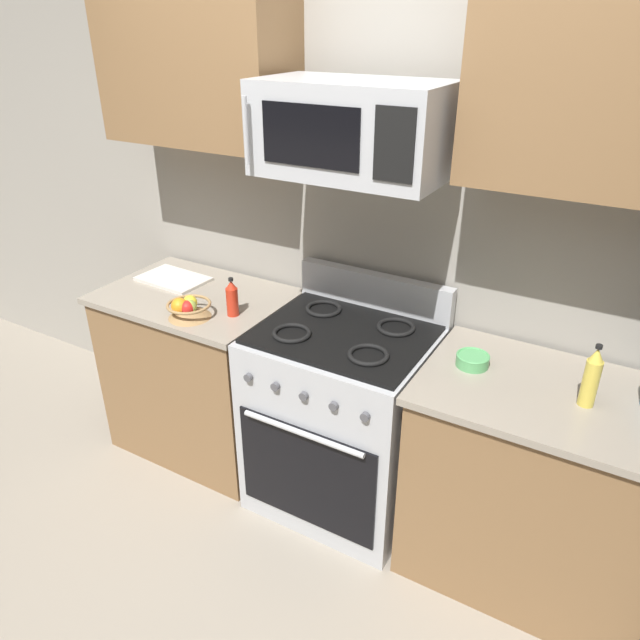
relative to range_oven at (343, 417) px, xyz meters
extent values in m
plane|color=gray|center=(0.00, -0.70, -0.47)|extent=(16.00, 16.00, 0.00)
cube|color=#9E998E|center=(0.00, 0.40, 0.83)|extent=(8.00, 0.10, 2.60)
cube|color=olive|center=(-0.85, 0.00, -0.03)|extent=(0.88, 0.62, 0.88)
cube|color=gray|center=(-0.85, 0.00, 0.42)|extent=(0.92, 0.66, 0.03)
cube|color=#B2B5BA|center=(0.00, 0.00, -0.02)|extent=(0.76, 0.66, 0.91)
cube|color=black|center=(0.00, -0.33, -0.11)|extent=(0.67, 0.01, 0.51)
cylinder|color=#B2B5BA|center=(0.00, -0.36, 0.15)|extent=(0.57, 0.02, 0.02)
cube|color=black|center=(0.00, 0.00, 0.45)|extent=(0.73, 0.59, 0.02)
cube|color=#B2B5BA|center=(0.00, 0.30, 0.53)|extent=(0.76, 0.06, 0.18)
torus|color=black|center=(-0.18, -0.14, 0.46)|extent=(0.17, 0.17, 0.02)
torus|color=black|center=(0.18, -0.14, 0.46)|extent=(0.17, 0.17, 0.02)
torus|color=black|center=(-0.18, 0.14, 0.46)|extent=(0.17, 0.17, 0.02)
torus|color=black|center=(0.18, 0.14, 0.46)|extent=(0.17, 0.17, 0.02)
cylinder|color=#4C4C51|center=(-0.27, -0.34, 0.32)|extent=(0.04, 0.02, 0.04)
cylinder|color=#4C4C51|center=(-0.14, -0.34, 0.32)|extent=(0.04, 0.02, 0.04)
cylinder|color=#4C4C51|center=(0.00, -0.34, 0.32)|extent=(0.04, 0.02, 0.04)
cylinder|color=#4C4C51|center=(0.14, -0.34, 0.32)|extent=(0.04, 0.02, 0.04)
cylinder|color=#4C4C51|center=(0.27, -0.34, 0.32)|extent=(0.04, 0.02, 0.04)
cube|color=olive|center=(0.88, 0.00, -0.03)|extent=(0.93, 0.62, 0.88)
cube|color=gray|center=(0.88, 0.00, 0.42)|extent=(0.97, 0.66, 0.03)
cube|color=#B2B5BA|center=(0.00, 0.03, 1.30)|extent=(0.72, 0.40, 0.35)
cube|color=black|center=(-0.06, -0.17, 1.30)|extent=(0.39, 0.01, 0.22)
cube|color=black|center=(0.26, -0.17, 1.30)|extent=(0.14, 0.01, 0.24)
cylinder|color=#B2B5BA|center=(-0.32, -0.20, 1.30)|extent=(0.02, 0.02, 0.24)
cube|color=olive|center=(-0.86, 0.18, 1.52)|extent=(0.91, 0.34, 0.76)
cube|color=olive|center=(0.88, 0.18, 1.52)|extent=(0.96, 0.34, 0.76)
cone|color=#9E7A4C|center=(-0.70, -0.21, 0.47)|extent=(0.20, 0.20, 0.06)
torus|color=#9E7A4C|center=(-0.70, -0.21, 0.50)|extent=(0.20, 0.20, 0.01)
sphere|color=red|center=(-0.69, -0.22, 0.50)|extent=(0.07, 0.07, 0.07)
sphere|color=orange|center=(-0.72, -0.24, 0.50)|extent=(0.08, 0.08, 0.08)
sphere|color=yellow|center=(-0.71, -0.18, 0.50)|extent=(0.07, 0.07, 0.07)
sphere|color=#9EB74C|center=(-0.69, -0.21, 0.50)|extent=(0.07, 0.07, 0.07)
cube|color=silver|center=(-1.06, 0.08, 0.45)|extent=(0.37, 0.25, 0.02)
cylinder|color=red|center=(-0.54, -0.09, 0.50)|extent=(0.06, 0.06, 0.13)
cone|color=red|center=(-0.54, -0.09, 0.59)|extent=(0.05, 0.05, 0.04)
cylinder|color=black|center=(-0.54, -0.09, 0.62)|extent=(0.02, 0.02, 0.01)
cylinder|color=gold|center=(0.99, -0.03, 0.53)|extent=(0.06, 0.06, 0.18)
cone|color=gold|center=(0.99, -0.03, 0.64)|extent=(0.05, 0.05, 0.05)
cylinder|color=black|center=(0.99, -0.03, 0.67)|extent=(0.02, 0.02, 0.01)
cylinder|color=#59AD66|center=(0.56, 0.03, 0.46)|extent=(0.13, 0.13, 0.05)
torus|color=#59AD66|center=(0.56, 0.03, 0.48)|extent=(0.13, 0.13, 0.01)
camera|label=1|loc=(1.05, -2.02, 1.68)|focal=33.41mm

